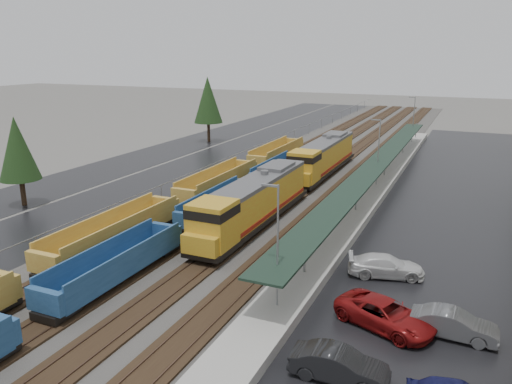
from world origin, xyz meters
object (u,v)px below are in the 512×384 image
at_px(well_string_yellow, 115,234).
at_px(parked_car_east_b, 385,314).
at_px(locomotive_lead, 252,203).
at_px(locomotive_trail, 322,157).
at_px(parked_car_east_e, 454,325).
at_px(parked_car_east_c, 386,266).
at_px(parked_car_east_a, 339,365).
at_px(well_string_blue, 116,267).

height_order(well_string_yellow, parked_car_east_b, well_string_yellow).
relative_size(locomotive_lead, well_string_yellow, 0.24).
relative_size(locomotive_trail, parked_car_east_e, 4.35).
height_order(parked_car_east_b, parked_car_east_e, parked_car_east_b).
relative_size(well_string_yellow, parked_car_east_c, 16.29).
relative_size(locomotive_lead, parked_car_east_c, 3.87).
distance_m(locomotive_lead, parked_car_east_a, 21.40).
xyz_separation_m(parked_car_east_b, parked_car_east_e, (3.58, 0.49, -0.04)).
distance_m(parked_car_east_b, parked_car_east_e, 3.61).
distance_m(well_string_blue, parked_car_east_a, 16.89).
xyz_separation_m(locomotive_trail, parked_car_east_b, (13.54, -32.75, -1.62)).
bearing_deg(well_string_yellow, parked_car_east_b, -8.47).
bearing_deg(locomotive_trail, locomotive_lead, -90.00).
bearing_deg(parked_car_east_b, parked_car_east_c, 31.61).
distance_m(locomotive_trail, well_string_blue, 34.56).
bearing_deg(locomotive_lead, parked_car_east_c, -21.89).
distance_m(locomotive_trail, parked_car_east_c, 28.84).
height_order(locomotive_lead, well_string_yellow, locomotive_lead).
height_order(parked_car_east_a, parked_car_east_b, parked_car_east_b).
relative_size(parked_car_east_a, parked_car_east_b, 0.82).
height_order(locomotive_lead, locomotive_trail, same).
bearing_deg(locomotive_trail, well_string_yellow, -105.15).
xyz_separation_m(locomotive_trail, well_string_yellow, (-8.00, -29.54, -1.22)).
bearing_deg(well_string_blue, locomotive_trail, 83.35).
relative_size(well_string_blue, parked_car_east_b, 12.75).
height_order(locomotive_trail, parked_car_east_c, locomotive_trail).
relative_size(well_string_yellow, parked_car_east_e, 18.30).
bearing_deg(locomotive_trail, parked_car_east_b, -67.54).
height_order(parked_car_east_a, parked_car_east_e, parked_car_east_a).
xyz_separation_m(locomotive_lead, locomotive_trail, (0.00, 21.00, 0.00)).
distance_m(locomotive_lead, parked_car_east_c, 13.48).
height_order(well_string_yellow, parked_car_east_e, well_string_yellow).
relative_size(locomotive_lead, locomotive_trail, 1.00).
distance_m(parked_car_east_a, parked_car_east_e, 7.74).
bearing_deg(locomotive_lead, parked_car_east_b, -40.95).
distance_m(well_string_yellow, parked_car_east_c, 20.72).
xyz_separation_m(locomotive_lead, well_string_yellow, (-8.00, -8.54, -1.22)).
bearing_deg(locomotive_trail, parked_car_east_e, -62.05).
xyz_separation_m(locomotive_lead, parked_car_east_a, (12.39, -17.38, -1.64)).
distance_m(locomotive_trail, well_string_yellow, 30.63).
bearing_deg(locomotive_lead, parked_car_east_a, -54.52).
bearing_deg(parked_car_east_e, parked_car_east_b, 99.55).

